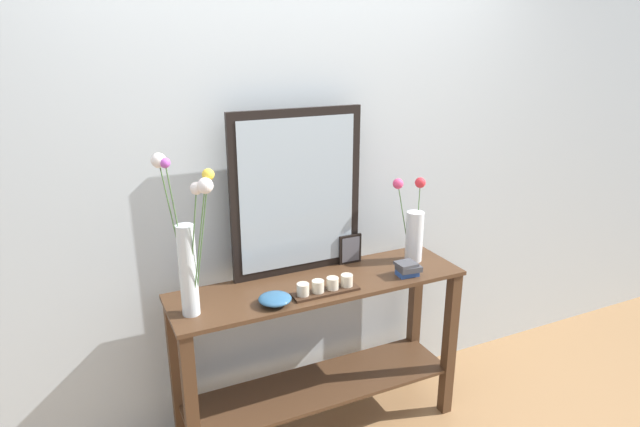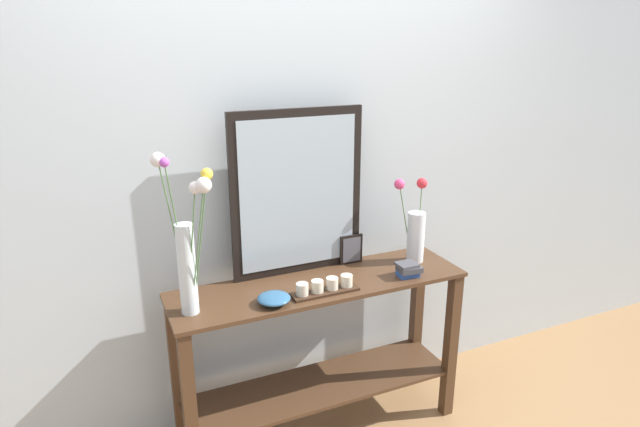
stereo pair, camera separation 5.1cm
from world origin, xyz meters
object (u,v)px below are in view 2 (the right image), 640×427
at_px(console_table, 320,340).
at_px(tall_vase_left, 187,247).
at_px(mirror_leaning, 298,193).
at_px(decorative_bowl, 274,298).
at_px(vase_right, 415,230).
at_px(picture_frame_small, 351,249).
at_px(book_stack, 408,269).
at_px(candle_tray, 325,287).

height_order(console_table, tall_vase_left, tall_vase_left).
bearing_deg(console_table, mirror_leaning, 104.05).
bearing_deg(decorative_bowl, tall_vase_left, 170.31).
bearing_deg(vase_right, console_table, -175.47).
bearing_deg(mirror_leaning, decorative_bowl, -129.12).
height_order(vase_right, decorative_bowl, vase_right).
relative_size(mirror_leaning, decorative_bowl, 5.51).
xyz_separation_m(picture_frame_small, decorative_bowl, (-0.51, -0.26, -0.05)).
xyz_separation_m(console_table, book_stack, (0.42, -0.11, 0.35)).
distance_m(tall_vase_left, decorative_bowl, 0.45).
bearing_deg(console_table, picture_frame_small, 30.98).
bearing_deg(vase_right, mirror_leaning, 168.35).
relative_size(mirror_leaning, tall_vase_left, 1.16).
distance_m(tall_vase_left, picture_frame_small, 0.91).
xyz_separation_m(decorative_bowl, book_stack, (0.69, 0.00, 0.01)).
height_order(candle_tray, decorative_bowl, candle_tray).
distance_m(candle_tray, picture_frame_small, 0.37).
relative_size(console_table, book_stack, 12.05).
height_order(vase_right, picture_frame_small, vase_right).
distance_m(tall_vase_left, candle_tray, 0.66).
bearing_deg(book_stack, picture_frame_small, 125.34).
distance_m(vase_right, candle_tray, 0.62).
bearing_deg(mirror_leaning, picture_frame_small, -4.70).
height_order(mirror_leaning, decorative_bowl, mirror_leaning).
height_order(mirror_leaning, tall_vase_left, mirror_leaning).
height_order(mirror_leaning, book_stack, mirror_leaning).
xyz_separation_m(mirror_leaning, decorative_bowl, (-0.23, -0.28, -0.38)).
xyz_separation_m(tall_vase_left, vase_right, (1.17, 0.10, -0.13)).
bearing_deg(tall_vase_left, vase_right, 4.97).
height_order(console_table, book_stack, book_stack).
height_order(decorative_bowl, book_stack, book_stack).
relative_size(tall_vase_left, vase_right, 1.60).
xyz_separation_m(mirror_leaning, vase_right, (0.60, -0.12, -0.23)).
xyz_separation_m(candle_tray, decorative_bowl, (-0.25, -0.01, -0.00)).
distance_m(console_table, book_stack, 0.56).
xyz_separation_m(vase_right, decorative_bowl, (-0.83, -0.16, -0.14)).
bearing_deg(console_table, book_stack, -14.86).
xyz_separation_m(tall_vase_left, decorative_bowl, (0.34, -0.06, -0.28)).
distance_m(mirror_leaning, picture_frame_small, 0.43).
xyz_separation_m(mirror_leaning, picture_frame_small, (0.28, -0.02, -0.33)).
bearing_deg(vase_right, candle_tray, -165.28).
relative_size(tall_vase_left, picture_frame_small, 4.53).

